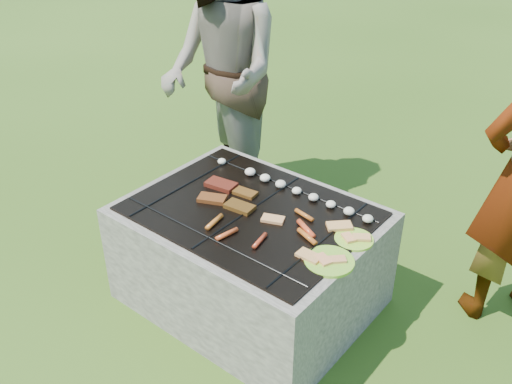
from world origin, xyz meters
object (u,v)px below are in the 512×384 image
at_px(fire_pit, 250,260).
at_px(bystander, 220,75).
at_px(plate_near, 329,261).
at_px(plate_far, 354,239).

bearing_deg(fire_pit, bystander, 139.69).
bearing_deg(plate_near, fire_pit, 169.57).
distance_m(plate_far, bystander, 1.57).
bearing_deg(bystander, plate_far, 7.45).
height_order(plate_far, plate_near, same).
height_order(fire_pit, plate_far, plate_far).
height_order(plate_near, bystander, bystander).
bearing_deg(fire_pit, plate_near, -10.43).
relative_size(fire_pit, bystander, 0.67).
relative_size(fire_pit, plate_near, 4.34).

